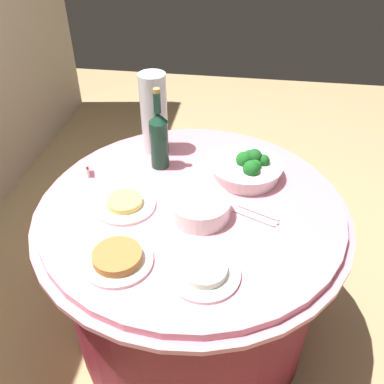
# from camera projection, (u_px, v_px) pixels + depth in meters

# --- Properties ---
(ground_plane) EXTENTS (6.00, 6.00, 0.00)m
(ground_plane) POSITION_uv_depth(u_px,v_px,m) (192.00, 324.00, 1.98)
(ground_plane) COLOR tan
(buffet_table) EXTENTS (1.16, 1.16, 0.74)m
(buffet_table) POSITION_uv_depth(u_px,v_px,m) (192.00, 270.00, 1.75)
(buffet_table) COLOR maroon
(buffet_table) RESTS_ON ground_plane
(broccoli_bowl) EXTENTS (0.28, 0.28, 0.12)m
(broccoli_bowl) POSITION_uv_depth(u_px,v_px,m) (248.00, 167.00, 1.64)
(broccoli_bowl) COLOR white
(broccoli_bowl) RESTS_ON buffet_table
(plate_stack) EXTENTS (0.21, 0.21, 0.07)m
(plate_stack) POSITION_uv_depth(u_px,v_px,m) (200.00, 208.00, 1.45)
(plate_stack) COLOR white
(plate_stack) RESTS_ON buffet_table
(wine_bottle) EXTENTS (0.07, 0.07, 0.34)m
(wine_bottle) POSITION_uv_depth(u_px,v_px,m) (159.00, 138.00, 1.65)
(wine_bottle) COLOR #133928
(wine_bottle) RESTS_ON buffet_table
(decorative_fruit_vase) EXTENTS (0.11, 0.11, 0.34)m
(decorative_fruit_vase) POSITION_uv_depth(u_px,v_px,m) (154.00, 116.00, 1.73)
(decorative_fruit_vase) COLOR silver
(decorative_fruit_vase) RESTS_ON buffet_table
(serving_tongs) EXTENTS (0.10, 0.16, 0.01)m
(serving_tongs) POSITION_uv_depth(u_px,v_px,m) (258.00, 216.00, 1.47)
(serving_tongs) COLOR silver
(serving_tongs) RESTS_ON buffet_table
(food_plate_noodles) EXTENTS (0.22, 0.22, 0.03)m
(food_plate_noodles) POSITION_uv_depth(u_px,v_px,m) (125.00, 204.00, 1.51)
(food_plate_noodles) COLOR white
(food_plate_noodles) RESTS_ON buffet_table
(food_plate_rice) EXTENTS (0.22, 0.22, 0.04)m
(food_plate_rice) POSITION_uv_depth(u_px,v_px,m) (204.00, 272.00, 1.25)
(food_plate_rice) COLOR white
(food_plate_rice) RESTS_ON buffet_table
(food_plate_peanuts) EXTENTS (0.22, 0.22, 0.04)m
(food_plate_peanuts) POSITION_uv_depth(u_px,v_px,m) (118.00, 258.00, 1.29)
(food_plate_peanuts) COLOR white
(food_plate_peanuts) RESTS_ON buffet_table
(label_placard_front) EXTENTS (0.05, 0.03, 0.05)m
(label_placard_front) POSITION_uv_depth(u_px,v_px,m) (88.00, 168.00, 1.66)
(label_placard_front) COLOR white
(label_placard_front) RESTS_ON buffet_table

